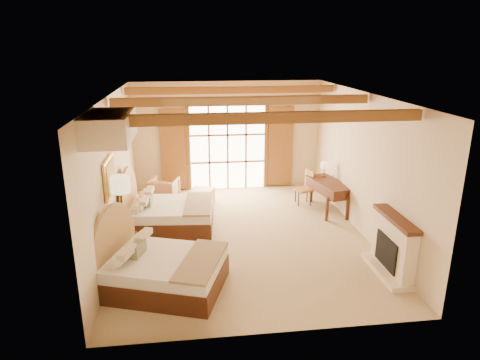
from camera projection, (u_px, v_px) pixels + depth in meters
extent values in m
plane|color=tan|center=(243.00, 236.00, 9.83)|extent=(7.00, 7.00, 0.00)
plane|color=beige|center=(227.00, 136.00, 12.65)|extent=(5.50, 0.00, 5.50)
plane|color=beige|center=(114.00, 173.00, 9.01)|extent=(0.00, 7.00, 7.00)
plane|color=beige|center=(363.00, 165.00, 9.67)|extent=(0.00, 7.00, 7.00)
plane|color=#B77E3E|center=(243.00, 95.00, 8.86)|extent=(7.00, 7.00, 0.00)
cube|color=white|center=(228.00, 148.00, 12.72)|extent=(2.20, 0.02, 2.50)
cube|color=brown|center=(173.00, 150.00, 12.50)|extent=(0.75, 0.06, 2.40)
cube|color=brown|center=(280.00, 147.00, 12.88)|extent=(0.75, 0.06, 2.40)
cube|color=beige|center=(394.00, 247.00, 8.08)|extent=(0.25, 1.30, 1.10)
cube|color=black|center=(390.00, 252.00, 8.10)|extent=(0.18, 0.80, 0.60)
cube|color=beige|center=(386.00, 270.00, 8.22)|extent=(0.45, 1.40, 0.10)
cube|color=#492112|center=(396.00, 219.00, 7.91)|extent=(0.30, 1.40, 0.08)
cube|color=#EEB547|center=(109.00, 177.00, 8.26)|extent=(0.05, 0.95, 0.75)
cube|color=gold|center=(111.00, 177.00, 8.27)|extent=(0.02, 0.82, 0.62)
cube|color=beige|center=(109.00, 127.00, 6.76)|extent=(0.70, 1.40, 0.45)
cube|color=#492112|center=(165.00, 278.00, 7.67)|extent=(2.39, 2.09, 0.39)
cube|color=white|center=(164.00, 263.00, 7.58)|extent=(2.35, 2.05, 0.22)
cube|color=#9C895E|center=(203.00, 255.00, 7.62)|extent=(1.07, 1.66, 0.05)
cube|color=gray|center=(136.00, 253.00, 7.45)|extent=(0.24, 0.43, 0.24)
cube|color=#492112|center=(170.00, 220.00, 10.19)|extent=(2.13, 1.68, 0.39)
cube|color=white|center=(170.00, 208.00, 10.09)|extent=(2.08, 1.65, 0.21)
cube|color=#9C895E|center=(198.00, 203.00, 10.14)|extent=(0.74, 1.59, 0.05)
cube|color=gray|center=(149.00, 200.00, 9.97)|extent=(0.15, 0.42, 0.23)
cube|color=#492112|center=(127.00, 250.00, 8.56)|extent=(0.52, 0.52, 0.55)
cylinder|color=#372515|center=(127.00, 259.00, 8.71)|extent=(0.25, 0.25, 0.03)
cylinder|color=#372515|center=(124.00, 225.00, 8.47)|extent=(0.04, 0.04, 1.52)
cylinder|color=beige|center=(120.00, 184.00, 8.22)|extent=(0.38, 0.38, 0.32)
imported|color=#B27749|center=(164.00, 190.00, 11.87)|extent=(0.89, 0.91, 0.67)
cube|color=tan|center=(202.00, 197.00, 11.69)|extent=(0.76, 0.76, 0.43)
cube|color=#492112|center=(329.00, 183.00, 11.11)|extent=(0.94, 1.57, 0.05)
cube|color=#492112|center=(329.00, 188.00, 11.15)|extent=(0.91, 1.53, 0.23)
cube|color=#B77437|center=(303.00, 190.00, 11.66)|extent=(0.51, 0.51, 0.05)
cube|color=#B77437|center=(310.00, 180.00, 11.60)|extent=(0.17, 0.41, 0.50)
cylinder|color=#372515|center=(324.00, 176.00, 11.52)|extent=(0.12, 0.12, 0.02)
cylinder|color=#372515|center=(324.00, 171.00, 11.48)|extent=(0.02, 0.02, 0.28)
cylinder|color=beige|center=(325.00, 165.00, 11.42)|extent=(0.20, 0.20, 0.16)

